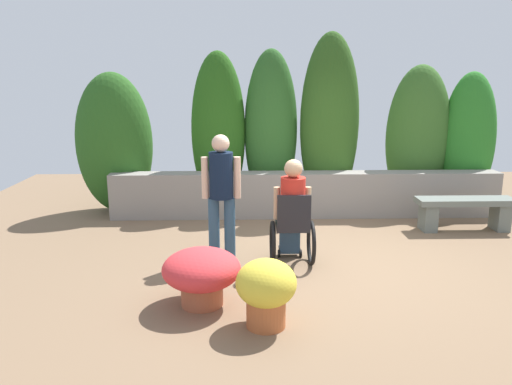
{
  "coord_description": "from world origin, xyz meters",
  "views": [
    {
      "loc": [
        -1.05,
        -5.9,
        2.29
      ],
      "look_at": [
        -0.88,
        0.28,
        0.85
      ],
      "focal_mm": 35.04,
      "sensor_mm": 36.0,
      "label": 1
    }
  ],
  "objects_px": {
    "flower_pot_purple_near": "(202,273)",
    "flower_pot_terracotta_by_wall": "(266,289)",
    "person_standing_companion": "(221,189)",
    "person_in_wheelchair": "(292,216)",
    "stone_bench": "(465,209)"
  },
  "relations": [
    {
      "from": "stone_bench",
      "to": "person_standing_companion",
      "type": "xyz_separation_m",
      "value": [
        -3.64,
        -1.12,
        0.59
      ]
    },
    {
      "from": "flower_pot_terracotta_by_wall",
      "to": "flower_pot_purple_near",
      "type": "bearing_deg",
      "value": 143.26
    },
    {
      "from": "stone_bench",
      "to": "flower_pot_purple_near",
      "type": "height_order",
      "value": "flower_pot_purple_near"
    },
    {
      "from": "flower_pot_purple_near",
      "to": "flower_pot_terracotta_by_wall",
      "type": "bearing_deg",
      "value": -36.74
    },
    {
      "from": "person_standing_companion",
      "to": "flower_pot_purple_near",
      "type": "bearing_deg",
      "value": -111.61
    },
    {
      "from": "stone_bench",
      "to": "flower_pot_purple_near",
      "type": "relative_size",
      "value": 1.84
    },
    {
      "from": "person_in_wheelchair",
      "to": "person_standing_companion",
      "type": "relative_size",
      "value": 0.83
    },
    {
      "from": "flower_pot_purple_near",
      "to": "person_in_wheelchair",
      "type": "bearing_deg",
      "value": 47.73
    },
    {
      "from": "person_in_wheelchair",
      "to": "person_standing_companion",
      "type": "bearing_deg",
      "value": 178.16
    },
    {
      "from": "stone_bench",
      "to": "person_in_wheelchair",
      "type": "distance_m",
      "value": 3.08
    },
    {
      "from": "stone_bench",
      "to": "flower_pot_terracotta_by_wall",
      "type": "relative_size",
      "value": 2.25
    },
    {
      "from": "flower_pot_terracotta_by_wall",
      "to": "person_in_wheelchair",
      "type": "bearing_deg",
      "value": 76.18
    },
    {
      "from": "person_in_wheelchair",
      "to": "flower_pot_terracotta_by_wall",
      "type": "distance_m",
      "value": 1.67
    },
    {
      "from": "person_in_wheelchair",
      "to": "stone_bench",
      "type": "bearing_deg",
      "value": 36.6
    },
    {
      "from": "person_standing_companion",
      "to": "flower_pot_purple_near",
      "type": "xyz_separation_m",
      "value": [
        -0.16,
        -1.33,
        -0.57
      ]
    }
  ]
}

